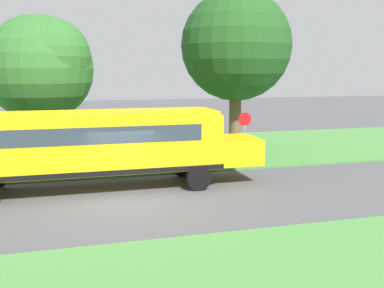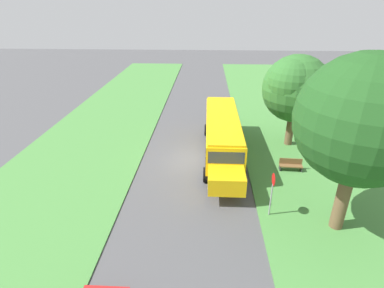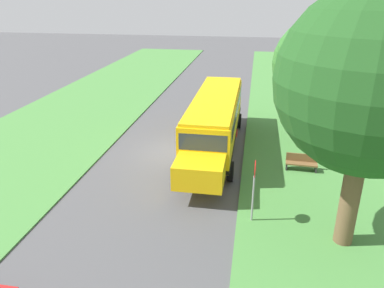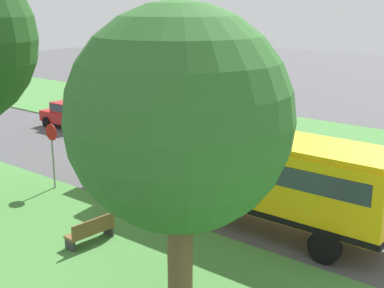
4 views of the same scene
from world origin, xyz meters
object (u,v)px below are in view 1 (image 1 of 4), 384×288
object	(u,v)px
oak_tree_beside_bus	(43,66)
park_bench	(134,154)
stop_sign	(245,133)
oak_tree_roadside_mid	(237,45)
school_bus	(96,142)

from	to	relation	value
oak_tree_beside_bus	park_bench	size ratio (longest dim) A/B	4.62
stop_sign	park_bench	bearing A→B (deg)	-115.39
oak_tree_roadside_mid	park_bench	distance (m)	8.38
school_bus	stop_sign	world-z (taller)	school_bus
oak_tree_roadside_mid	oak_tree_beside_bus	bearing A→B (deg)	-88.55
oak_tree_beside_bus	stop_sign	xyz separation A→B (m)	(3.19, 9.46, -3.26)
oak_tree_beside_bus	stop_sign	world-z (taller)	oak_tree_beside_bus
school_bus	oak_tree_roadside_mid	distance (m)	11.00
school_bus	oak_tree_beside_bus	bearing A→B (deg)	-159.54
stop_sign	oak_tree_beside_bus	bearing A→B (deg)	-108.66
stop_sign	park_bench	size ratio (longest dim) A/B	1.68
park_bench	oak_tree_roadside_mid	bearing A→B (deg)	99.46
school_bus	stop_sign	xyz separation A→B (m)	(-2.39, 7.38, -0.19)
school_bus	park_bench	distance (m)	5.52
school_bus	oak_tree_beside_bus	distance (m)	6.70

